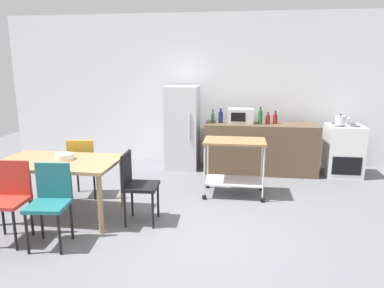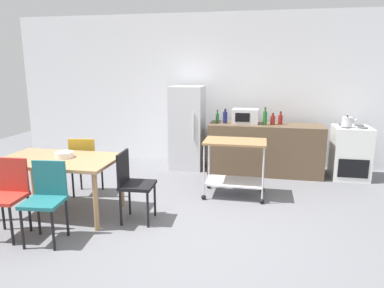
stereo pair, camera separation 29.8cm
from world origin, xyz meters
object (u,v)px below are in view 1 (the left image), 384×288
object	(u,v)px
refrigerator	(183,128)
fruit_bowl	(64,157)
dining_table	(59,166)
bottle_hot_sauce	(268,119)
chair_mustard	(83,164)
kettle	(340,120)
chair_black	(136,182)
chair_red	(9,196)
bottle_sesame_oil	(260,117)
chair_teal	(50,199)
bottle_soda	(213,118)
microwave	(241,116)
kitchen_cart	(234,158)
bottle_olive_oil	(221,117)
bottle_sparkling_water	(275,119)
stove_oven	(343,150)

from	to	relation	value
refrigerator	fruit_bowl	xyz separation A→B (m)	(-1.12, -2.41, 0.01)
dining_table	bottle_hot_sauce	size ratio (longest dim) A/B	7.30
chair_mustard	kettle	world-z (taller)	kettle
dining_table	kettle	bearing A→B (deg)	29.90
chair_black	bottle_hot_sauce	bearing A→B (deg)	-38.72
chair_mustard	chair_red	size ratio (longest dim) A/B	1.00
chair_mustard	bottle_sesame_oil	size ratio (longest dim) A/B	2.90
chair_teal	bottle_hot_sauce	world-z (taller)	bottle_hot_sauce
dining_table	bottle_hot_sauce	world-z (taller)	bottle_hot_sauce
bottle_soda	bottle_sesame_oil	size ratio (longest dim) A/B	0.78
bottle_soda	microwave	distance (m)	0.50
chair_teal	kitchen_cart	world-z (taller)	chair_teal
bottle_olive_oil	bottle_sesame_oil	size ratio (longest dim) A/B	0.84
dining_table	fruit_bowl	size ratio (longest dim) A/B	6.44
chair_teal	bottle_sesame_oil	distance (m)	3.85
refrigerator	bottle_olive_oil	xyz separation A→B (m)	(0.72, -0.10, 0.23)
bottle_soda	microwave	xyz separation A→B (m)	(0.50, 0.05, 0.04)
dining_table	chair_mustard	size ratio (longest dim) A/B	1.69
kitchen_cart	bottle_hot_sauce	size ratio (longest dim) A/B	4.43
bottle_olive_oil	bottle_sparkling_water	size ratio (longest dim) A/B	1.13
chair_mustard	fruit_bowl	bearing A→B (deg)	85.62
bottle_olive_oil	bottle_sesame_oil	xyz separation A→B (m)	(0.71, -0.06, 0.02)
bottle_olive_oil	bottle_sesame_oil	world-z (taller)	bottle_sesame_oil
refrigerator	fruit_bowl	size ratio (longest dim) A/B	6.66
chair_red	kettle	xyz separation A→B (m)	(4.19, 2.96, 0.48)
dining_table	bottle_soda	size ratio (longest dim) A/B	6.28
refrigerator	bottle_hot_sauce	world-z (taller)	refrigerator
kitchen_cart	bottle_sesame_oil	bearing A→B (deg)	70.91
microwave	chair_black	bearing A→B (deg)	-116.95
chair_mustard	kettle	bearing A→B (deg)	-167.21
kitchen_cart	fruit_bowl	bearing A→B (deg)	-154.01
chair_teal	bottle_soda	size ratio (longest dim) A/B	3.73
chair_red	bottle_olive_oil	world-z (taller)	bottle_olive_oil
chair_black	bottle_soda	bearing A→B (deg)	-20.10
chair_mustard	bottle_sparkling_water	distance (m)	3.39
kitchen_cart	microwave	world-z (taller)	microwave
dining_table	chair_red	xyz separation A→B (m)	(-0.23, -0.68, -0.15)
chair_teal	bottle_sparkling_water	distance (m)	4.10
chair_teal	kettle	size ratio (longest dim) A/B	3.71
dining_table	bottle_soda	bearing A→B (deg)	53.23
bottle_sparkling_water	fruit_bowl	bearing A→B (deg)	-140.10
bottle_soda	dining_table	bearing A→B (deg)	-126.77
microwave	kettle	size ratio (longest dim) A/B	1.92
microwave	bottle_sparkling_water	xyz separation A→B (m)	(0.62, 0.01, -0.04)
bottle_olive_oil	microwave	xyz separation A→B (m)	(0.36, 0.04, 0.02)
stove_oven	kitchen_cart	world-z (taller)	stove_oven
chair_mustard	kettle	xyz separation A→B (m)	(3.96, 1.59, 0.48)
bottle_sparkling_water	microwave	bearing A→B (deg)	-179.15
microwave	fruit_bowl	distance (m)	3.23
chair_teal	chair_red	distance (m)	0.50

